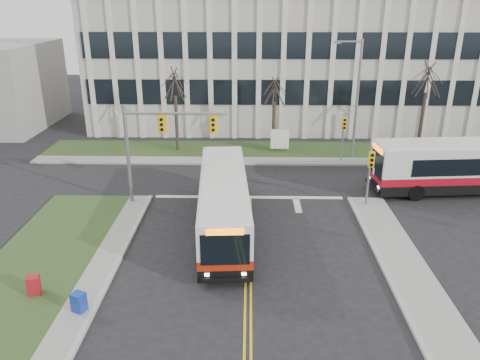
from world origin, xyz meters
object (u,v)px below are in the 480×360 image
directory_sign (280,139)px  bus_cross (470,168)px  bus_main (224,204)px  streetlight (355,94)px  newspaper_box_red (34,286)px  newspaper_box_blue (79,304)px

directory_sign → bus_cross: (11.86, -8.00, 0.50)m
bus_main → bus_cross: bearing=16.6°
streetlight → newspaper_box_red: 25.95m
bus_cross → newspaper_box_blue: 25.04m
directory_sign → newspaper_box_red: 23.30m
bus_cross → newspaper_box_blue: size_ratio=13.17×
streetlight → newspaper_box_red: streetlight is taller
directory_sign → bus_main: bus_main is taller
newspaper_box_blue → newspaper_box_red: same height
directory_sign → newspaper_box_blue: 23.29m
directory_sign → streetlight: bearing=-13.2°
newspaper_box_red → newspaper_box_blue: bearing=-39.2°
newspaper_box_blue → newspaper_box_red: 2.62m
directory_sign → newspaper_box_blue: (-9.30, -21.34, -0.70)m
newspaper_box_red → bus_cross: bearing=14.7°
streetlight → bus_main: 16.08m
bus_main → bus_cross: 16.77m
directory_sign → bus_cross: bearing=-34.0°
streetlight → newspaper_box_blue: streetlight is taller
directory_sign → bus_main: (-3.86, -13.82, 0.34)m
bus_main → streetlight: bearing=49.4°
bus_main → newspaper_box_blue: size_ratio=11.93×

